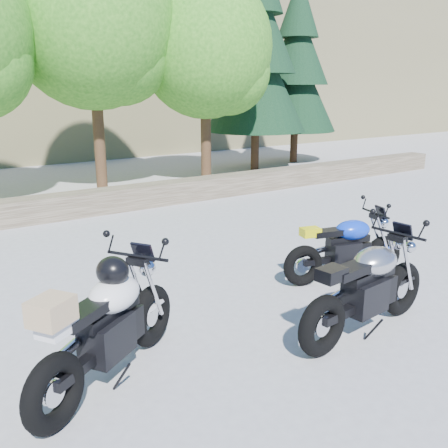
{
  "coord_description": "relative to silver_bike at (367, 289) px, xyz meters",
  "views": [
    {
      "loc": [
        -3.62,
        -4.74,
        2.67
      ],
      "look_at": [
        0.2,
        1.0,
        0.75
      ],
      "focal_mm": 40.0,
      "sensor_mm": 36.0,
      "label": 1
    }
  ],
  "objects": [
    {
      "name": "silver_bike",
      "position": [
        0.0,
        0.0,
        0.0
      ],
      "size": [
        2.14,
        0.68,
        1.07
      ],
      "rotation": [
        0.0,
        0.0,
        0.11
      ],
      "color": "black",
      "rests_on": "ground"
    },
    {
      "name": "conifer_near",
      "position": [
        5.71,
        9.6,
        3.16
      ],
      "size": [
        3.17,
        3.17,
        7.06
      ],
      "color": "#382314",
      "rests_on": "ground"
    },
    {
      "name": "tree_decid_mid",
      "position": [
        0.42,
        8.93,
        3.52
      ],
      "size": [
        4.08,
        4.08,
        6.24
      ],
      "color": "#382314",
      "rests_on": "ground"
    },
    {
      "name": "blue_bike",
      "position": [
        0.99,
        1.25,
        -0.06
      ],
      "size": [
        1.87,
        0.7,
        0.95
      ],
      "rotation": [
        0.0,
        0.0,
        -0.24
      ],
      "color": "black",
      "rests_on": "ground"
    },
    {
      "name": "white_bike",
      "position": [
        -2.72,
        0.66,
        0.06
      ],
      "size": [
        1.88,
        1.32,
        1.19
      ],
      "rotation": [
        0.0,
        0.0,
        0.59
      ],
      "color": "black",
      "rests_on": "ground"
    },
    {
      "name": "backpack",
      "position": [
        1.03,
        1.12,
        -0.36
      ],
      "size": [
        0.27,
        0.24,
        0.33
      ],
      "rotation": [
        0.0,
        0.0,
        -0.17
      ],
      "color": "black",
      "rests_on": "ground"
    },
    {
      "name": "tree_decid_right",
      "position": [
        3.22,
        8.33,
        2.98
      ],
      "size": [
        3.54,
        3.54,
        5.41
      ],
      "color": "#382314",
      "rests_on": "ground"
    },
    {
      "name": "ground",
      "position": [
        -0.49,
        1.4,
        -0.52
      ],
      "size": [
        90.0,
        90.0,
        0.0
      ],
      "primitive_type": "plane",
      "color": "gray",
      "rests_on": "ground"
    },
    {
      "name": "conifer_far",
      "position": [
        7.91,
        10.2,
        2.75
      ],
      "size": [
        2.82,
        2.82,
        6.27
      ],
      "color": "#382314",
      "rests_on": "ground"
    },
    {
      "name": "stone_wall",
      "position": [
        -0.49,
        6.9,
        -0.27
      ],
      "size": [
        22.0,
        0.55,
        0.5
      ],
      "primitive_type": "cube",
      "color": "#4B4032",
      "rests_on": "ground"
    }
  ]
}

